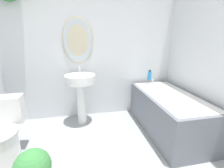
{
  "coord_description": "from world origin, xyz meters",
  "views": [
    {
      "loc": [
        -0.24,
        -0.34,
        1.35
      ],
      "look_at": [
        0.13,
        1.46,
        0.81
      ],
      "focal_mm": 26.0,
      "sensor_mm": 36.0,
      "label": 1
    }
  ],
  "objects_px": {
    "toilet": "(1,138)",
    "shampoo_bottle": "(150,75)",
    "bathtub": "(169,112)",
    "pedestal_sink": "(81,87)"
  },
  "relations": [
    {
      "from": "toilet",
      "to": "shampoo_bottle",
      "type": "relative_size",
      "value": 4.14
    },
    {
      "from": "bathtub",
      "to": "shampoo_bottle",
      "type": "relative_size",
      "value": 8.35
    },
    {
      "from": "pedestal_sink",
      "to": "toilet",
      "type": "bearing_deg",
      "value": -141.81
    },
    {
      "from": "bathtub",
      "to": "pedestal_sink",
      "type": "bearing_deg",
      "value": 158.89
    },
    {
      "from": "pedestal_sink",
      "to": "bathtub",
      "type": "xyz_separation_m",
      "value": [
        1.25,
        -0.48,
        -0.32
      ]
    },
    {
      "from": "pedestal_sink",
      "to": "shampoo_bottle",
      "type": "xyz_separation_m",
      "value": [
        1.18,
        0.11,
        0.11
      ]
    },
    {
      "from": "shampoo_bottle",
      "to": "toilet",
      "type": "bearing_deg",
      "value": -158.76
    },
    {
      "from": "toilet",
      "to": "shampoo_bottle",
      "type": "height_order",
      "value": "shampoo_bottle"
    },
    {
      "from": "toilet",
      "to": "pedestal_sink",
      "type": "relative_size",
      "value": 0.78
    },
    {
      "from": "toilet",
      "to": "bathtub",
      "type": "xyz_separation_m",
      "value": [
        2.14,
        0.21,
        -0.0
      ]
    }
  ]
}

